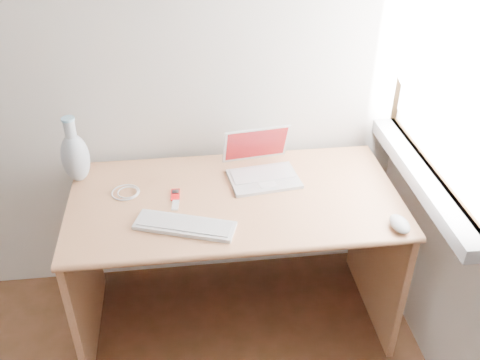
{
  "coord_description": "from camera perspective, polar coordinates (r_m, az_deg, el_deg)",
  "views": [
    {
      "loc": [
        0.76,
        -0.39,
        1.97
      ],
      "look_at": [
        0.96,
        1.35,
        0.8
      ],
      "focal_mm": 40.0,
      "sensor_mm": 36.0,
      "label": 1
    }
  ],
  "objects": [
    {
      "name": "window",
      "position": [
        2.06,
        21.89,
        11.76
      ],
      "size": [
        0.11,
        0.99,
        1.1
      ],
      "color": "white",
      "rests_on": "right_wall"
    },
    {
      "name": "mouse",
      "position": [
        2.08,
        16.66,
        -4.51
      ],
      "size": [
        0.08,
        0.12,
        0.04
      ],
      "primitive_type": "ellipsoid",
      "rotation": [
        0.0,
        0.0,
        0.07
      ],
      "color": "silver",
      "rests_on": "desk"
    },
    {
      "name": "desk",
      "position": [
        2.35,
        -0.78,
        -4.65
      ],
      "size": [
        1.34,
        0.67,
        0.71
      ],
      "color": "tan",
      "rests_on": "floor"
    },
    {
      "name": "laptop",
      "position": [
        2.28,
        2.45,
        1.46
      ],
      "size": [
        0.31,
        0.27,
        0.2
      ],
      "rotation": [
        0.0,
        0.0,
        0.13
      ],
      "color": "silver",
      "rests_on": "desk"
    },
    {
      "name": "vase",
      "position": [
        2.31,
        -17.18,
        2.48
      ],
      "size": [
        0.11,
        0.11,
        0.29
      ],
      "color": "silver",
      "rests_on": "desk"
    },
    {
      "name": "ipod",
      "position": [
        2.19,
        -6.91,
        -1.56
      ],
      "size": [
        0.04,
        0.08,
        0.01
      ],
      "rotation": [
        0.0,
        0.0,
        -0.04
      ],
      "color": "#B70C0E",
      "rests_on": "desk"
    },
    {
      "name": "remote",
      "position": [
        2.14,
        -6.9,
        -2.63
      ],
      "size": [
        0.03,
        0.07,
        0.01
      ],
      "primitive_type": "cube",
      "rotation": [
        0.0,
        0.0,
        -0.11
      ],
      "color": "white",
      "rests_on": "desk"
    },
    {
      "name": "external_keyboard",
      "position": [
        2.02,
        -5.9,
        -4.83
      ],
      "size": [
        0.39,
        0.23,
        0.02
      ],
      "rotation": [
        0.0,
        0.0,
        -0.33
      ],
      "color": "white",
      "rests_on": "desk"
    },
    {
      "name": "cable_coil",
      "position": [
        2.24,
        -12.1,
        -1.29
      ],
      "size": [
        0.12,
        0.12,
        0.01
      ],
      "primitive_type": "torus",
      "rotation": [
        0.0,
        0.0,
        -0.01
      ],
      "color": "white",
      "rests_on": "desk"
    }
  ]
}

